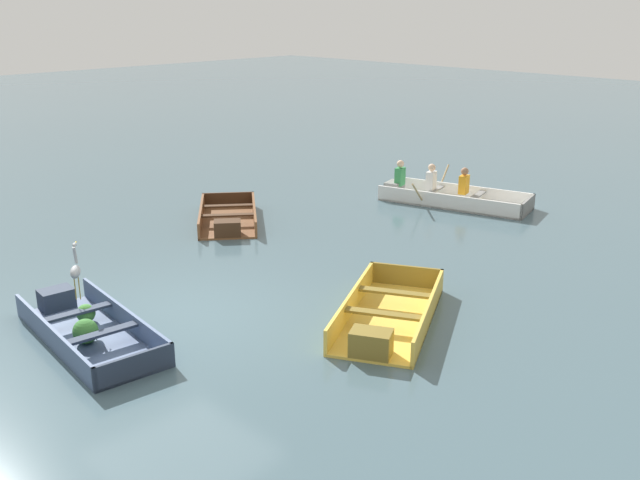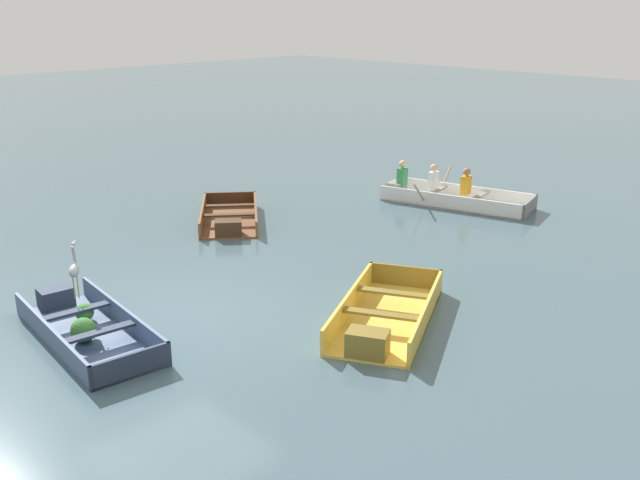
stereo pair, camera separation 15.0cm
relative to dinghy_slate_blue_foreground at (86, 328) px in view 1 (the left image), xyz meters
The scene contains 6 objects.
ground_plane 1.33m from the dinghy_slate_blue_foreground, 74.93° to the left, with size 80.00×80.00×0.00m, color #47606B.
dinghy_slate_blue_foreground is the anchor object (origin of this frame).
skiff_yellow_near_moored 4.42m from the dinghy_slate_blue_foreground, 49.72° to the left, with size 2.41×3.08×0.40m.
skiff_wooden_brown_mid_moored 5.70m from the dinghy_slate_blue_foreground, 120.66° to the left, with size 2.70×2.51×0.35m.
rowboat_white_with_crew 9.67m from the dinghy_slate_blue_foreground, 93.10° to the left, with size 3.70×2.31×0.92m.
heron_on_dinghy 0.88m from the dinghy_slate_blue_foreground, 161.15° to the left, with size 0.41×0.33×0.84m.
Camera 1 is at (8.66, -5.56, 4.62)m, focal length 40.00 mm.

